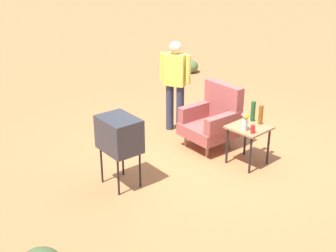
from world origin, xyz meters
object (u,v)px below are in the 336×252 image
Objects in this scene: flower_vase at (245,121)px; armchair at (213,118)px; tv_on_stand at (119,135)px; soda_can_red at (253,129)px; soda_can_blue at (244,119)px; side_table at (249,132)px; person_standing at (175,81)px; bottle_wine_green at (253,111)px; bottle_tall_amber at (261,115)px.

armchair is at bearing 163.31° from flower_vase.
tv_on_stand is 1.96m from soda_can_red.
tv_on_stand is at bearing -109.25° from soda_can_blue.
armchair is at bearing 174.11° from side_table.
soda_can_red is at bearing -7.17° from person_standing.
bottle_wine_green is at bearing 71.05° from tv_on_stand.
person_standing is (-0.93, 0.00, 0.44)m from armchair.
soda_can_red is 0.46× the size of flower_vase.
armchair reaches higher than bottle_tall_amber.
person_standing reaches higher than soda_can_blue.
soda_can_red reaches higher than side_table.
flower_vase is (1.76, -0.25, -0.16)m from person_standing.
bottle_tall_amber is (0.20, 0.14, 0.09)m from soda_can_blue.
person_standing is 1.62m from bottle_wine_green.
person_standing reaches higher than bottle_wine_green.
tv_on_stand is 3.89× the size of flower_vase.
soda_can_red is (1.91, -0.24, -0.25)m from person_standing.
bottle_wine_green is (1.61, 0.14, -0.15)m from person_standing.
bottle_wine_green is at bearing 116.70° from side_table.
tv_on_stand is 1.87m from flower_vase.
armchair is 3.31× the size of bottle_wine_green.
side_table is 0.38× the size of person_standing.
armchair reaches higher than flower_vase.
tv_on_stand is at bearing -90.60° from armchair.
soda_can_red is 0.40m from bottle_tall_amber.
bottle_tall_amber reaches higher than soda_can_blue.
bottle_wine_green is at bearing 174.49° from bottle_tall_amber.
tv_on_stand is at bearing -114.04° from side_table.
flower_vase is (0.03, -0.17, 0.24)m from side_table.
side_table is at bearing 101.37° from flower_vase.
side_table is at bearing 65.96° from tv_on_stand.
soda_can_red is at bearing 5.41° from flower_vase.
tv_on_stand reaches higher than flower_vase.
flower_vase is at bearing -174.59° from soda_can_red.
tv_on_stand is at bearing -108.95° from bottle_wine_green.
bottle_tall_amber is (1.77, 0.12, -0.16)m from person_standing.
flower_vase is at bearing -69.52° from bottle_wine_green.
soda_can_blue is at bearing 156.45° from side_table.
bottle_tall_amber reaches higher than soda_can_red.
soda_can_red and soda_can_blue have the same top height.
bottle_wine_green is at bearing 74.79° from soda_can_blue.
soda_can_blue is at bearing -145.10° from bottle_tall_amber.
flower_vase is at bearing -78.63° from side_table.
soda_can_blue is 0.31m from flower_vase.
side_table is at bearing -23.55° from soda_can_blue.
tv_on_stand reaches higher than bottle_tall_amber.
side_table is 1.77m from person_standing.
armchair is 1.03m from soda_can_red.
side_table is 5.13× the size of soda_can_red.
person_standing is at bearing 179.71° from armchair.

